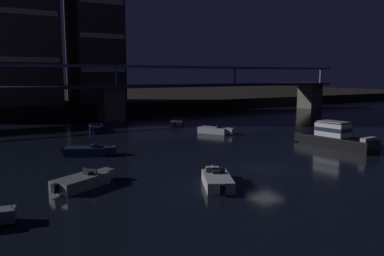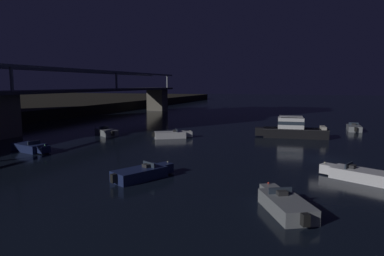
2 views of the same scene
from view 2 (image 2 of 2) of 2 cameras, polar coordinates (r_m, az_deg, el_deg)
name	(u,v)px [view 2 (image 2 of 2)]	position (r m, az deg, el deg)	size (l,w,h in m)	color
ground_plane	(324,160)	(33.48, 21.40, -5.01)	(400.00, 400.00, 0.00)	black
cabin_cruiser_near_left	(293,129)	(45.91, 16.59, -0.23)	(3.51, 9.30, 2.79)	black
speedboat_near_center	(354,128)	(55.99, 25.60, 0.02)	(5.19, 1.80, 1.16)	gray
speedboat_mid_left	(142,173)	(25.27, -8.40, -7.55)	(4.94, 3.40, 1.16)	#19234C
speedboat_mid_center	(172,135)	(43.78, -3.44, -1.13)	(3.69, 4.84, 1.16)	silver
speedboat_mid_right	(106,132)	(47.66, -14.32, -0.65)	(3.86, 4.76, 1.16)	gray
speedboat_far_left	(357,174)	(27.48, 26.08, -7.02)	(3.36, 4.96, 1.16)	silver
speedboat_far_center	(285,204)	(19.53, 15.33, -12.27)	(4.90, 3.49, 1.16)	gray
speedboat_far_right	(31,147)	(38.74, -25.52, -2.97)	(2.64, 5.21, 1.16)	#19234C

